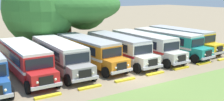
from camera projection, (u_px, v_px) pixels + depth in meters
ground_plane at (142, 78)px, 23.81m from camera, size 220.00×220.00×0.00m
parked_bus_slot_1 at (25, 58)px, 24.35m from camera, size 2.73×10.85×2.82m
parked_bus_slot_2 at (59, 54)px, 26.06m from camera, size 2.80×10.85×2.82m
parked_bus_slot_3 at (88, 50)px, 27.98m from camera, size 3.37×10.94×2.82m
parked_bus_slot_4 at (118, 47)px, 29.44m from camera, size 2.79×10.85×2.82m
parked_bus_slot_5 at (144, 44)px, 31.02m from camera, size 2.90×10.87×2.82m
parked_bus_slot_6 at (168, 41)px, 32.90m from camera, size 3.45×10.96×2.82m
parked_bus_slot_7 at (181, 38)px, 35.30m from camera, size 3.22×10.92×2.82m
curb_wheelstop_1 at (48, 96)px, 19.38m from camera, size 2.00×0.36×0.15m
curb_wheelstop_2 at (90, 87)px, 21.19m from camera, size 2.00×0.36×0.15m
curb_wheelstop_3 at (125, 80)px, 23.01m from camera, size 2.00×0.36×0.15m
curb_wheelstop_4 at (155, 73)px, 24.82m from camera, size 2.00×0.36×0.15m
curb_wheelstop_5 at (181, 68)px, 26.63m from camera, size 2.00×0.36×0.15m
curb_wheelstop_6 at (204, 63)px, 28.45m from camera, size 2.00×0.36×0.15m
curb_wheelstop_7 at (224, 59)px, 30.26m from camera, size 2.00×0.36×0.15m
broad_shade_tree at (61, 6)px, 35.99m from camera, size 16.18×14.62×9.85m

